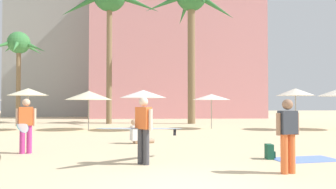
% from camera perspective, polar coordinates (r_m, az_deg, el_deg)
% --- Properties ---
extents(hotel_pink, '(17.98, 9.48, 15.35)m').
position_cam_1_polar(hotel_pink, '(37.81, 1.37, 7.81)').
color(hotel_pink, pink).
rests_on(hotel_pink, ground).
extents(hotel_tower_gray, '(12.97, 9.36, 27.42)m').
position_cam_1_polar(hotel_tower_gray, '(45.67, -16.72, 14.00)').
color(hotel_tower_gray, gray).
rests_on(hotel_tower_gray, ground).
extents(palm_tree_far_left, '(7.60, 7.82, 11.12)m').
position_cam_1_polar(palm_tree_far_left, '(26.44, -10.14, 15.64)').
color(palm_tree_far_left, brown).
rests_on(palm_tree_far_left, ground).
extents(palm_tree_left, '(7.12, 7.14, 11.02)m').
position_cam_1_polar(palm_tree_left, '(26.12, 4.06, 14.81)').
color(palm_tree_left, brown).
rests_on(palm_tree_left, ground).
extents(palm_tree_center, '(4.20, 4.36, 7.15)m').
position_cam_1_polar(palm_tree_center, '(28.35, -24.53, 7.44)').
color(palm_tree_center, brown).
rests_on(palm_tree_center, ground).
extents(cafe_umbrella_0, '(2.74, 2.74, 2.33)m').
position_cam_1_polar(cafe_umbrella_0, '(19.08, -4.34, 0.10)').
color(cafe_umbrella_0, gray).
rests_on(cafe_umbrella_0, ground).
extents(cafe_umbrella_1, '(2.30, 2.30, 2.12)m').
position_cam_1_polar(cafe_umbrella_1, '(20.14, 7.57, -0.44)').
color(cafe_umbrella_1, gray).
rests_on(cafe_umbrella_1, ground).
extents(cafe_umbrella_2, '(2.27, 2.27, 2.43)m').
position_cam_1_polar(cafe_umbrella_2, '(20.53, -23.15, 0.42)').
color(cafe_umbrella_2, gray).
rests_on(cafe_umbrella_2, ground).
extents(cafe_umbrella_3, '(2.20, 2.20, 2.45)m').
position_cam_1_polar(cafe_umbrella_3, '(20.71, 21.29, 0.40)').
color(cafe_umbrella_3, gray).
rests_on(cafe_umbrella_3, ground).
extents(cafe_umbrella_5, '(2.76, 2.76, 2.29)m').
position_cam_1_polar(cafe_umbrella_5, '(19.85, -13.62, -0.16)').
color(cafe_umbrella_5, gray).
rests_on(cafe_umbrella_5, ground).
extents(beach_towel, '(1.88, 1.23, 0.01)m').
position_cam_1_polar(beach_towel, '(10.07, 22.78, -10.37)').
color(beach_towel, '#6684E0').
rests_on(beach_towel, ground).
extents(backpack, '(0.25, 0.31, 0.42)m').
position_cam_1_polar(backpack, '(9.82, 17.26, -9.50)').
color(backpack, '#1A523A').
rests_on(backpack, ground).
extents(person_near_left, '(1.35, 2.60, 1.72)m').
position_cam_1_polar(person_near_left, '(11.14, -23.68, -4.73)').
color(person_near_left, '#B7337F').
rests_on(person_near_left, ground).
extents(person_near_right, '(2.49, 2.18, 1.74)m').
position_cam_1_polar(person_near_right, '(8.64, -4.27, -5.79)').
color(person_near_right, '#3D3D42').
rests_on(person_near_right, ground).
extents(person_mid_center, '(0.61, 0.32, 1.67)m').
position_cam_1_polar(person_mid_center, '(7.89, 20.12, -6.26)').
color(person_mid_center, orange).
rests_on(person_mid_center, ground).
extents(person_far_right, '(0.97, 0.65, 0.95)m').
position_cam_1_polar(person_far_right, '(12.97, -5.30, -6.99)').
color(person_far_right, tan).
rests_on(person_far_right, ground).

